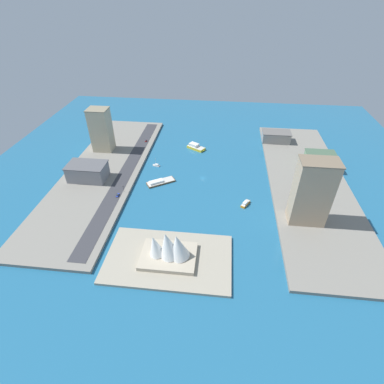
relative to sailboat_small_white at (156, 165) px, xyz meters
The scene contains 19 objects.
ground_plane 51.53m from the sailboat_small_white, 160.59° to the left, with size 440.00×440.00×0.00m, color #23668E.
quay_west 146.66m from the sailboat_small_white, behind, with size 70.00×240.00×2.58m, color gray.
quay_east 51.40m from the sailboat_small_white, 19.46° to the left, with size 70.00×240.00×2.58m, color gray.
peninsula_point 124.16m from the sailboat_small_white, 105.83° to the left, with size 84.11×50.49×2.00m, color #A89E89.
road_strip 30.81m from the sailboat_small_white, 33.82° to the left, with size 12.98×228.00×0.15m, color #38383D.
sailboat_small_white is the anchor object (origin of this frame).
ferry_yellow_fast 54.94m from the sailboat_small_white, 130.73° to the right, with size 21.40×17.70×5.72m.
water_taxi_orange 102.62m from the sailboat_small_white, 148.49° to the left, with size 8.40×12.04×3.56m.
barge_flat_brown 31.24m from the sailboat_small_white, 107.95° to the left, with size 26.62×21.50×3.38m.
warehouse_low_gray 66.20m from the sailboat_small_white, 30.40° to the left, with size 34.94×22.06×15.08m.
terminal_long_green 161.93m from the sailboat_small_white, behind, with size 28.24×19.52×14.50m.
office_block_beige 71.29m from the sailboat_small_white, 21.40° to the right, with size 20.83×17.32×45.47m.
carpark_squat_concrete 141.63m from the sailboat_small_white, 152.39° to the right, with size 31.80×18.28×11.50m.
apartment_midrise_tan 151.72m from the sailboat_small_white, 151.78° to the left, with size 27.25×16.98×52.15m.
hatchback_blue 60.80m from the sailboat_small_white, 69.30° to the left, with size 2.12×5.02×1.49m.
pickup_red 53.22m from the sailboat_small_white, 65.29° to the right, with size 1.95×4.65×1.57m.
traffic_light_waterfront 54.04m from the sailboat_small_white, 70.66° to the left, with size 0.36×0.36×6.50m.
opera_landmark 124.77m from the sailboat_small_white, 106.15° to the left, with size 36.97×26.69×22.81m.
park_tree_cluster 158.39m from the sailboat_small_white, 168.79° to the right, with size 6.79×11.82×9.28m.
Camera 1 is at (-15.67, 232.23, 153.05)m, focal length 27.36 mm.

